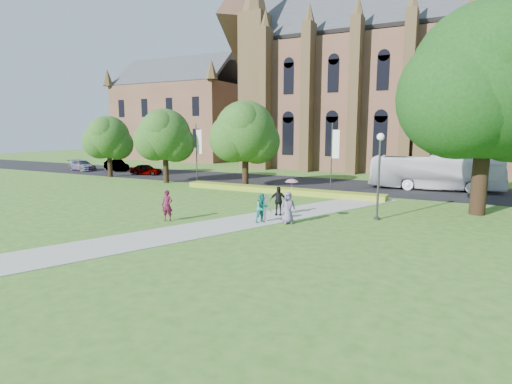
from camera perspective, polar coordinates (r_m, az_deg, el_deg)
The scene contains 23 objects.
ground at distance 22.25m, azimuth -5.83°, elevation -5.32°, with size 160.00×160.00×0.00m, color #34651E.
road at distance 40.22m, azimuth 9.80°, elevation 1.06°, with size 160.00×10.00×0.02m, color black.
footpath at distance 23.07m, azimuth -4.48°, elevation -4.73°, with size 3.20×30.00×0.04m, color #B2B2A8.
flower_hedge at distance 34.57m, azimuth 3.27°, elevation 0.25°, with size 18.00×1.40×0.45m, color gold.
cathedral at distance 58.31m, azimuth 26.11°, elevation 15.52°, with size 52.60×18.25×28.00m.
building_west at distance 75.61m, azimuth -10.45°, elevation 11.71°, with size 22.00×14.00×18.30m.
streetlamp at distance 25.04m, azimuth 17.19°, elevation 3.59°, with size 0.44×0.44×5.24m.
large_tree at distance 29.24m, azimuth 30.26°, elevation 13.47°, with size 9.60×9.60×13.20m.
street_tree_0 at distance 41.77m, azimuth -12.90°, elevation 7.96°, with size 5.20×5.20×7.50m.
street_tree_1 at distance 37.10m, azimuth -1.56°, elevation 8.61°, with size 5.60×5.60×8.05m.
street_tree_2 at distance 48.72m, azimuth -20.35°, elevation 7.34°, with size 4.80×4.80×6.95m.
banner_pole_0 at distance 34.71m, azimuth 10.92°, elevation 5.39°, with size 0.70×0.10×6.00m.
banner_pole_1 at distance 40.87m, azimuth -8.37°, elevation 5.99°, with size 0.70×0.10×6.00m.
tour_coach at distance 39.40m, azimuth 24.11°, elevation 2.55°, with size 2.62×11.22×3.12m, color silver.
car_0 at distance 49.73m, azimuth -15.44°, elevation 3.13°, with size 1.51×3.74×1.28m, color gray.
car_1 at distance 55.62m, azimuth -19.31°, elevation 3.63°, with size 1.54×4.40×1.45m, color gray.
car_2 at distance 57.74m, azimuth -23.59°, elevation 3.52°, with size 1.90×4.67×1.36m, color gray.
pedestrian_0 at distance 24.44m, azimuth -12.56°, elevation -1.88°, with size 0.67×0.44×1.84m, color #57132D.
pedestrian_1 at distance 23.33m, azimuth 0.85°, elevation -2.30°, with size 0.85×0.66×1.74m, color teal.
pedestrian_2 at distance 23.62m, azimuth 1.23°, elevation -2.39°, with size 1.01×0.58×1.56m, color white.
pedestrian_3 at distance 25.41m, azimuth 3.20°, elevation -1.26°, with size 1.08×0.45×1.84m, color black.
pedestrian_4 at distance 23.30m, azimuth 4.59°, elevation -2.21°, with size 0.90×0.59×1.85m, color slate.
parasol at distance 23.12m, azimuth 5.14°, elevation 0.85°, with size 0.76×0.76×0.66m, color #CA8E90.
Camera 1 is at (11.76, -18.07, 5.50)m, focal length 28.00 mm.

